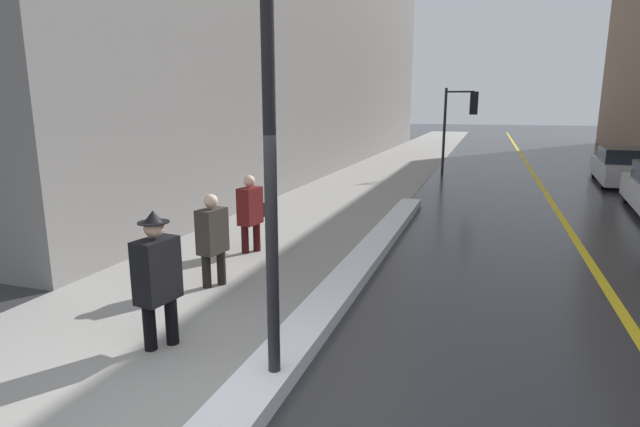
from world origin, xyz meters
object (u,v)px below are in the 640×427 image
object	(u,v)px
traffic_light_near	(463,113)
pedestrian_in_fedora	(157,274)
pedestrian_in_glasses	(212,236)
lamp_post	(268,77)
parked_car_silver	(625,167)
pedestrian_with_shoulder_bag	(251,210)

from	to	relation	value
traffic_light_near	pedestrian_in_fedora	xyz separation A→B (m)	(-2.41, -16.77, -1.62)
traffic_light_near	pedestrian_in_glasses	world-z (taller)	traffic_light_near
lamp_post	pedestrian_in_glasses	bearing A→B (deg)	131.13
lamp_post	pedestrian_in_glasses	size ratio (longest dim) A/B	3.44
parked_car_silver	pedestrian_in_glasses	bearing A→B (deg)	152.70
lamp_post	traffic_light_near	bearing A→B (deg)	87.23
lamp_post	traffic_light_near	size ratio (longest dim) A/B	1.44
pedestrian_in_fedora	pedestrian_in_glasses	bearing A→B (deg)	-159.05
pedestrian_in_glasses	pedestrian_with_shoulder_bag	xyz separation A→B (m)	(-0.28, 1.87, 0.02)
parked_car_silver	lamp_post	bearing A→B (deg)	162.33
pedestrian_in_fedora	pedestrian_in_glasses	xyz separation A→B (m)	(-0.46, 1.98, -0.08)
traffic_light_near	pedestrian_with_shoulder_bag	xyz separation A→B (m)	(-3.15, -12.92, -1.68)
lamp_post	pedestrian_in_glasses	xyz separation A→B (m)	(-2.04, 2.34, -2.19)
traffic_light_near	pedestrian_with_shoulder_bag	size ratio (longest dim) A/B	2.33
lamp_post	pedestrian_with_shoulder_bag	xyz separation A→B (m)	(-2.32, 4.21, -2.17)
lamp_post	pedestrian_in_fedora	distance (m)	2.66
lamp_post	pedestrian_in_fedora	xyz separation A→B (m)	(-1.58, 0.36, -2.11)
lamp_post	parked_car_silver	size ratio (longest dim) A/B	1.02
pedestrian_with_shoulder_bag	parked_car_silver	xyz separation A→B (m)	(8.96, 12.21, -0.20)
pedestrian_in_fedora	pedestrian_in_glasses	world-z (taller)	pedestrian_in_fedora
lamp_post	traffic_light_near	xyz separation A→B (m)	(0.83, 17.13, -0.49)
lamp_post	pedestrian_in_fedora	bearing A→B (deg)	167.17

